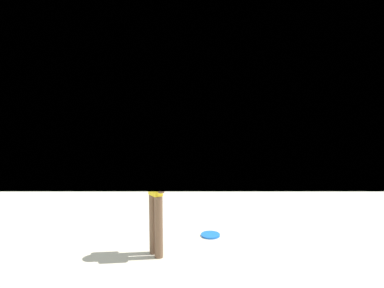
# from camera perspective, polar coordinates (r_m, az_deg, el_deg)

# --- Properties ---
(water) EXTENTS (160.00, 60.00, 0.06)m
(water) POSITION_cam_1_polar(r_m,az_deg,el_deg) (38.50, 10.85, 3.36)
(water) COLOR #1E6B9E
(water) RESTS_ON ground
(person_standing) EXTENTS (0.29, 0.26, 1.55)m
(person_standing) POSITION_cam_1_polar(r_m,az_deg,el_deg) (3.93, -6.53, -7.35)
(person_standing) COLOR brown
(person_standing) RESTS_ON ground
(frisbee) EXTENTS (0.27, 0.27, 0.03)m
(frisbee) POSITION_cam_1_polar(r_m,az_deg,el_deg) (4.76, 3.30, -15.87)
(frisbee) COLOR blue
(frisbee) RESTS_ON ground
(boat_near) EXTENTS (6.30, 3.47, 2.04)m
(boat_near) POSITION_cam_1_polar(r_m,az_deg,el_deg) (27.54, -13.51, 3.79)
(boat_near) COLOR red
(boat_near) RESTS_ON water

